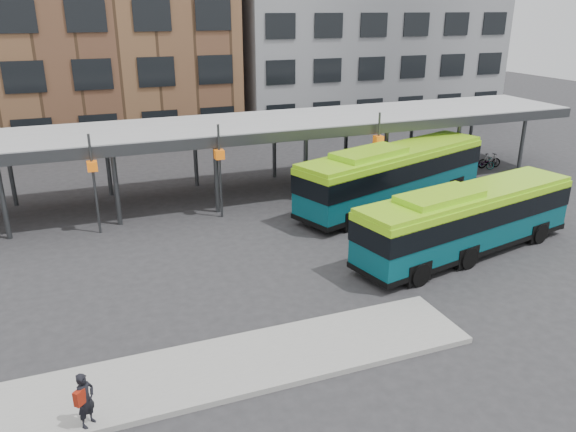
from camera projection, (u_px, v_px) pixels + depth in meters
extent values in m
plane|color=#28282B|center=(364.00, 289.00, 21.49)|extent=(120.00, 120.00, 0.00)
cube|color=gray|center=(251.00, 362.00, 16.97)|extent=(14.00, 3.00, 0.18)
cube|color=#999B9E|center=(256.00, 124.00, 31.44)|extent=(40.00, 6.00, 0.35)
cube|color=#383A3D|center=(274.00, 137.00, 28.87)|extent=(40.00, 0.15, 0.55)
cylinder|color=#383A3D|center=(3.00, 200.00, 25.57)|extent=(0.24, 0.24, 3.80)
cylinder|color=#383A3D|center=(10.00, 172.00, 29.93)|extent=(0.24, 0.24, 3.80)
cylinder|color=#383A3D|center=(116.00, 188.00, 27.27)|extent=(0.24, 0.24, 3.80)
cylinder|color=#383A3D|center=(108.00, 163.00, 31.63)|extent=(0.24, 0.24, 3.80)
cylinder|color=#383A3D|center=(216.00, 177.00, 28.97)|extent=(0.24, 0.24, 3.80)
cylinder|color=#383A3D|center=(195.00, 155.00, 33.33)|extent=(0.24, 0.24, 3.80)
cylinder|color=#383A3D|center=(306.00, 168.00, 30.67)|extent=(0.24, 0.24, 3.80)
cylinder|color=#383A3D|center=(274.00, 148.00, 35.03)|extent=(0.24, 0.24, 3.80)
cylinder|color=#383A3D|center=(385.00, 159.00, 32.37)|extent=(0.24, 0.24, 3.80)
cylinder|color=#383A3D|center=(346.00, 141.00, 36.73)|extent=(0.24, 0.24, 3.80)
cylinder|color=#383A3D|center=(457.00, 152.00, 34.07)|extent=(0.24, 0.24, 3.80)
cylinder|color=#383A3D|center=(411.00, 135.00, 38.43)|extent=(0.24, 0.24, 3.80)
cylinder|color=#383A3D|center=(522.00, 145.00, 35.77)|extent=(0.24, 0.24, 3.80)
cylinder|color=#383A3D|center=(471.00, 130.00, 40.13)|extent=(0.24, 0.24, 3.80)
cylinder|color=#383A3D|center=(95.00, 185.00, 26.06)|extent=(0.12, 0.12, 4.80)
cube|color=orange|center=(92.00, 166.00, 25.74)|extent=(0.45, 0.45, 0.45)
cylinder|color=#383A3D|center=(220.00, 172.00, 28.10)|extent=(0.12, 0.12, 4.80)
cube|color=orange|center=(219.00, 154.00, 27.78)|extent=(0.45, 0.45, 0.45)
cylinder|color=#383A3D|center=(377.00, 156.00, 31.16)|extent=(0.12, 0.12, 4.80)
cube|color=orange|center=(378.00, 140.00, 30.84)|extent=(0.45, 0.45, 0.45)
cube|color=slate|center=(356.00, 9.00, 51.37)|extent=(24.00, 14.00, 20.00)
cube|color=#07444E|center=(467.00, 221.00, 24.18)|extent=(11.44, 4.63, 2.33)
cube|color=black|center=(468.00, 211.00, 24.02)|extent=(11.50, 4.69, 0.89)
cube|color=#89D115|center=(470.00, 193.00, 23.74)|extent=(11.42, 4.54, 0.19)
cube|color=#89D115|center=(440.00, 197.00, 22.71)|extent=(4.00, 2.42, 0.33)
cube|color=black|center=(464.00, 244.00, 24.55)|extent=(11.51, 4.69, 0.22)
cylinder|color=black|center=(539.00, 233.00, 25.57)|extent=(0.97, 0.47, 0.93)
cylinder|color=black|center=(497.00, 219.00, 27.35)|extent=(0.97, 0.47, 0.93)
cylinder|color=black|center=(468.00, 258.00, 23.07)|extent=(0.97, 0.47, 0.93)
cylinder|color=black|center=(427.00, 240.00, 24.85)|extent=(0.97, 0.47, 0.93)
cylinder|color=black|center=(419.00, 275.00, 21.63)|extent=(0.97, 0.47, 0.93)
cylinder|color=black|center=(379.00, 254.00, 23.41)|extent=(0.97, 0.47, 0.93)
cube|color=#07444E|center=(394.00, 176.00, 30.10)|extent=(12.41, 6.38, 2.55)
cube|color=black|center=(394.00, 167.00, 29.92)|extent=(12.48, 6.46, 0.97)
cube|color=#89D115|center=(395.00, 151.00, 29.62)|extent=(12.37, 6.29, 0.20)
cube|color=#89D115|center=(369.00, 153.00, 28.31)|extent=(4.46, 3.06, 0.36)
cube|color=black|center=(392.00, 197.00, 30.50)|extent=(12.48, 6.46, 0.24)
cylinder|color=black|center=(456.00, 187.00, 32.07)|extent=(1.06, 0.62, 1.02)
cylinder|color=black|center=(420.00, 177.00, 33.85)|extent=(1.06, 0.62, 1.02)
cylinder|color=black|center=(396.00, 207.00, 28.86)|extent=(1.06, 0.62, 1.02)
cylinder|color=black|center=(360.00, 195.00, 30.64)|extent=(1.06, 0.62, 1.02)
cylinder|color=black|center=(355.00, 220.00, 27.01)|extent=(1.06, 0.62, 1.02)
cylinder|color=black|center=(319.00, 207.00, 28.79)|extent=(1.06, 0.62, 1.02)
imported|color=black|center=(86.00, 400.00, 14.03)|extent=(0.64, 0.64, 1.51)
cube|color=maroon|center=(79.00, 397.00, 13.80)|extent=(0.31, 0.31, 0.40)
imported|color=slate|center=(426.00, 170.00, 35.55)|extent=(1.83, 0.92, 0.92)
imported|color=slate|center=(437.00, 169.00, 35.55)|extent=(1.83, 0.86, 1.06)
imported|color=slate|center=(447.00, 169.00, 35.80)|extent=(1.78, 1.03, 0.89)
imported|color=slate|center=(455.00, 167.00, 35.93)|extent=(1.83, 0.72, 1.07)
imported|color=slate|center=(463.00, 168.00, 36.20)|extent=(1.65, 0.80, 0.83)
imported|color=slate|center=(460.00, 165.00, 36.68)|extent=(1.60, 0.83, 0.93)
imported|color=slate|center=(482.00, 163.00, 37.17)|extent=(1.73, 1.09, 0.86)
imported|color=slate|center=(489.00, 161.00, 37.53)|extent=(1.71, 0.65, 1.00)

